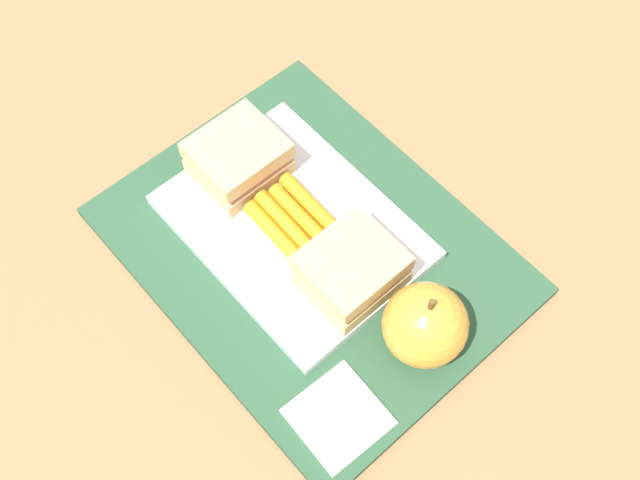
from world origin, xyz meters
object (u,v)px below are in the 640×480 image
sandwich_half_left (238,158)px  sandwich_half_right (351,270)px  paper_napkin (338,417)px  apple (425,325)px  food_tray (293,227)px  carrot_sticks_bundle (293,219)px

sandwich_half_left → sandwich_half_right: size_ratio=1.00×
paper_napkin → apple: bearing=91.5°
food_tray → sandwich_half_right: bearing=0.0°
carrot_sticks_bundle → apple: (0.16, 0.01, 0.02)m
sandwich_half_left → carrot_sticks_bundle: size_ratio=1.02×
sandwich_half_right → food_tray: bearing=180.0°
food_tray → paper_napkin: food_tray is taller
carrot_sticks_bundle → paper_napkin: (0.16, -0.09, -0.02)m
food_tray → sandwich_half_left: size_ratio=2.88×
carrot_sticks_bundle → food_tray: bearing=-34.4°
sandwich_half_left → sandwich_half_right: 0.16m
food_tray → sandwich_half_left: bearing=180.0°
sandwich_half_right → apple: size_ratio=0.95×
sandwich_half_left → carrot_sticks_bundle: (0.08, 0.00, -0.01)m
apple → food_tray: bearing=-176.2°
sandwich_half_left → paper_napkin: (0.24, -0.09, -0.03)m
food_tray → apple: size_ratio=2.75×
paper_napkin → food_tray: bearing=151.1°
food_tray → apple: 0.16m
sandwich_half_right → sandwich_half_left: bearing=180.0°
carrot_sticks_bundle → paper_napkin: carrot_sticks_bundle is taller
apple → sandwich_half_right: bearing=-172.6°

